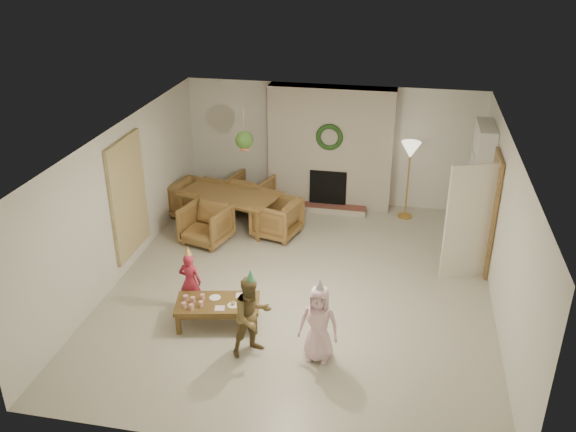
% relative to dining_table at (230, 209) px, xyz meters
% --- Properties ---
extents(floor, '(7.00, 7.00, 0.00)m').
position_rel_dining_table_xyz_m(floor, '(1.77, -1.97, -0.33)').
color(floor, '#B7B29E').
rests_on(floor, ground).
extents(ceiling, '(7.00, 7.00, 0.00)m').
position_rel_dining_table_xyz_m(ceiling, '(1.77, -1.97, 2.17)').
color(ceiling, white).
rests_on(ceiling, wall_back).
extents(wall_back, '(7.00, 0.00, 7.00)m').
position_rel_dining_table_xyz_m(wall_back, '(1.77, 1.53, 0.92)').
color(wall_back, silver).
rests_on(wall_back, floor).
extents(wall_front, '(7.00, 0.00, 7.00)m').
position_rel_dining_table_xyz_m(wall_front, '(1.77, -5.47, 0.92)').
color(wall_front, silver).
rests_on(wall_front, floor).
extents(wall_left, '(0.00, 7.00, 7.00)m').
position_rel_dining_table_xyz_m(wall_left, '(-1.23, -1.97, 0.92)').
color(wall_left, silver).
rests_on(wall_left, floor).
extents(wall_right, '(0.00, 7.00, 7.00)m').
position_rel_dining_table_xyz_m(wall_right, '(4.77, -1.97, 0.92)').
color(wall_right, silver).
rests_on(wall_right, floor).
extents(fireplace_mass, '(2.50, 0.40, 2.50)m').
position_rel_dining_table_xyz_m(fireplace_mass, '(1.77, 1.33, 0.92)').
color(fireplace_mass, '#4D1415').
rests_on(fireplace_mass, floor).
extents(fireplace_hearth, '(1.60, 0.30, 0.12)m').
position_rel_dining_table_xyz_m(fireplace_hearth, '(1.77, 0.98, -0.27)').
color(fireplace_hearth, '#5B1D19').
rests_on(fireplace_hearth, floor).
extents(fireplace_firebox, '(0.75, 0.12, 0.75)m').
position_rel_dining_table_xyz_m(fireplace_firebox, '(1.77, 1.15, 0.12)').
color(fireplace_firebox, black).
rests_on(fireplace_firebox, floor).
extents(fireplace_wreath, '(0.54, 0.10, 0.54)m').
position_rel_dining_table_xyz_m(fireplace_wreath, '(1.77, 1.10, 1.22)').
color(fireplace_wreath, '#1A3D17').
rests_on(fireplace_wreath, fireplace_mass).
extents(floor_lamp_base, '(0.29, 0.29, 0.03)m').
position_rel_dining_table_xyz_m(floor_lamp_base, '(3.36, 1.03, -0.31)').
color(floor_lamp_base, gold).
rests_on(floor_lamp_base, floor).
extents(floor_lamp_post, '(0.03, 0.03, 1.42)m').
position_rel_dining_table_xyz_m(floor_lamp_post, '(3.36, 1.03, 0.41)').
color(floor_lamp_post, gold).
rests_on(floor_lamp_post, floor).
extents(floor_lamp_shade, '(0.38, 0.38, 0.31)m').
position_rel_dining_table_xyz_m(floor_lamp_shade, '(3.36, 1.03, 1.09)').
color(floor_lamp_shade, beige).
rests_on(floor_lamp_shade, floor_lamp_post).
extents(bookshelf_carcass, '(0.30, 1.00, 2.20)m').
position_rel_dining_table_xyz_m(bookshelf_carcass, '(4.61, 0.33, 0.77)').
color(bookshelf_carcass, white).
rests_on(bookshelf_carcass, floor).
extents(bookshelf_shelf_a, '(0.30, 0.92, 0.03)m').
position_rel_dining_table_xyz_m(bookshelf_shelf_a, '(4.59, 0.33, 0.12)').
color(bookshelf_shelf_a, white).
rests_on(bookshelf_shelf_a, bookshelf_carcass).
extents(bookshelf_shelf_b, '(0.30, 0.92, 0.03)m').
position_rel_dining_table_xyz_m(bookshelf_shelf_b, '(4.59, 0.33, 0.52)').
color(bookshelf_shelf_b, white).
rests_on(bookshelf_shelf_b, bookshelf_carcass).
extents(bookshelf_shelf_c, '(0.30, 0.92, 0.03)m').
position_rel_dining_table_xyz_m(bookshelf_shelf_c, '(4.59, 0.33, 0.92)').
color(bookshelf_shelf_c, white).
rests_on(bookshelf_shelf_c, bookshelf_carcass).
extents(bookshelf_shelf_d, '(0.30, 0.92, 0.03)m').
position_rel_dining_table_xyz_m(bookshelf_shelf_d, '(4.59, 0.33, 1.32)').
color(bookshelf_shelf_d, white).
rests_on(bookshelf_shelf_d, bookshelf_carcass).
extents(books_row_lower, '(0.20, 0.40, 0.24)m').
position_rel_dining_table_xyz_m(books_row_lower, '(4.57, 0.18, 0.26)').
color(books_row_lower, maroon).
rests_on(books_row_lower, bookshelf_shelf_a).
extents(books_row_mid, '(0.20, 0.44, 0.24)m').
position_rel_dining_table_xyz_m(books_row_mid, '(4.57, 0.38, 0.66)').
color(books_row_mid, '#286396').
rests_on(books_row_mid, bookshelf_shelf_b).
extents(books_row_upper, '(0.20, 0.36, 0.22)m').
position_rel_dining_table_xyz_m(books_row_upper, '(4.57, 0.23, 1.05)').
color(books_row_upper, '#A19022').
rests_on(books_row_upper, bookshelf_shelf_c).
extents(door_frame, '(0.05, 0.86, 2.04)m').
position_rel_dining_table_xyz_m(door_frame, '(4.73, -0.77, 0.69)').
color(door_frame, brown).
rests_on(door_frame, floor).
extents(door_leaf, '(0.77, 0.32, 2.00)m').
position_rel_dining_table_xyz_m(door_leaf, '(4.35, -1.15, 0.67)').
color(door_leaf, beige).
rests_on(door_leaf, floor).
extents(curtain_panel, '(0.06, 1.20, 2.00)m').
position_rel_dining_table_xyz_m(curtain_panel, '(-1.19, -1.77, 0.92)').
color(curtain_panel, beige).
rests_on(curtain_panel, wall_left).
extents(dining_table, '(2.09, 1.51, 0.66)m').
position_rel_dining_table_xyz_m(dining_table, '(0.00, 0.00, 0.00)').
color(dining_table, brown).
rests_on(dining_table, floor).
extents(dining_chair_near, '(0.96, 0.98, 0.73)m').
position_rel_dining_table_xyz_m(dining_chair_near, '(-0.22, -0.79, 0.03)').
color(dining_chair_near, brown).
rests_on(dining_chair_near, floor).
extents(dining_chair_far, '(0.96, 0.98, 0.73)m').
position_rel_dining_table_xyz_m(dining_chair_far, '(0.22, 0.79, 0.03)').
color(dining_chair_far, brown).
rests_on(dining_chair_far, floor).
extents(dining_chair_left, '(0.98, 0.96, 0.73)m').
position_rel_dining_table_xyz_m(dining_chair_left, '(-0.79, 0.22, 0.03)').
color(dining_chair_left, brown).
rests_on(dining_chair_left, floor).
extents(dining_chair_right, '(0.98, 0.96, 0.73)m').
position_rel_dining_table_xyz_m(dining_chair_right, '(0.99, -0.28, 0.03)').
color(dining_chair_right, brown).
rests_on(dining_chair_right, floor).
extents(hanging_plant_cord, '(0.01, 0.01, 0.70)m').
position_rel_dining_table_xyz_m(hanging_plant_cord, '(0.47, -0.47, 1.82)').
color(hanging_plant_cord, tan).
rests_on(hanging_plant_cord, ceiling).
extents(hanging_plant_pot, '(0.16, 0.16, 0.12)m').
position_rel_dining_table_xyz_m(hanging_plant_pot, '(0.47, -0.47, 1.47)').
color(hanging_plant_pot, '#A75035').
rests_on(hanging_plant_pot, hanging_plant_cord).
extents(hanging_plant_foliage, '(0.32, 0.32, 0.32)m').
position_rel_dining_table_xyz_m(hanging_plant_foliage, '(0.47, -0.47, 1.59)').
color(hanging_plant_foliage, '#2B4F1A').
rests_on(hanging_plant_foliage, hanging_plant_pot).
extents(coffee_table_top, '(1.31, 0.84, 0.06)m').
position_rel_dining_table_xyz_m(coffee_table_top, '(0.75, -3.23, 0.01)').
color(coffee_table_top, brown).
rests_on(coffee_table_top, floor).
extents(coffee_table_apron, '(1.20, 0.73, 0.07)m').
position_rel_dining_table_xyz_m(coffee_table_apron, '(0.75, -3.23, -0.05)').
color(coffee_table_apron, brown).
rests_on(coffee_table_apron, floor).
extents(coffee_leg_fl, '(0.08, 0.08, 0.32)m').
position_rel_dining_table_xyz_m(coffee_leg_fl, '(0.27, -3.58, -0.17)').
color(coffee_leg_fl, brown).
rests_on(coffee_leg_fl, floor).
extents(coffee_leg_fr, '(0.08, 0.08, 0.32)m').
position_rel_dining_table_xyz_m(coffee_leg_fr, '(1.34, -3.35, -0.17)').
color(coffee_leg_fr, brown).
rests_on(coffee_leg_fr, floor).
extents(coffee_leg_bl, '(0.08, 0.08, 0.32)m').
position_rel_dining_table_xyz_m(coffee_leg_bl, '(0.16, -3.10, -0.17)').
color(coffee_leg_bl, brown).
rests_on(coffee_leg_bl, floor).
extents(coffee_leg_br, '(0.08, 0.08, 0.32)m').
position_rel_dining_table_xyz_m(coffee_leg_br, '(1.24, -2.87, -0.17)').
color(coffee_leg_br, brown).
rests_on(coffee_leg_br, floor).
extents(cup_a, '(0.08, 0.08, 0.08)m').
position_rel_dining_table_xyz_m(cup_a, '(0.33, -3.46, 0.08)').
color(cup_a, silver).
rests_on(cup_a, coffee_table_top).
extents(cup_b, '(0.08, 0.08, 0.08)m').
position_rel_dining_table_xyz_m(cup_b, '(0.29, -3.28, 0.08)').
color(cup_b, silver).
rests_on(cup_b, coffee_table_top).
extents(cup_c, '(0.08, 0.08, 0.08)m').
position_rel_dining_table_xyz_m(cup_c, '(0.44, -3.48, 0.08)').
color(cup_c, silver).
rests_on(cup_c, coffee_table_top).
extents(cup_d, '(0.08, 0.08, 0.08)m').
position_rel_dining_table_xyz_m(cup_d, '(0.41, -3.30, 0.08)').
color(cup_d, silver).
rests_on(cup_d, coffee_table_top).
extents(cup_e, '(0.08, 0.08, 0.08)m').
position_rel_dining_table_xyz_m(cup_e, '(0.56, -3.38, 0.08)').
color(cup_e, silver).
rests_on(cup_e, coffee_table_top).
extents(cup_f, '(0.08, 0.08, 0.08)m').
position_rel_dining_table_xyz_m(cup_f, '(0.52, -3.20, 0.08)').
color(cup_f, silver).
rests_on(cup_f, coffee_table_top).
extents(plate_a, '(0.20, 0.20, 0.01)m').
position_rel_dining_table_xyz_m(plate_a, '(0.68, -3.13, 0.05)').
color(plate_a, white).
rests_on(plate_a, coffee_table_top).
extents(plate_b, '(0.20, 0.20, 0.01)m').
position_rel_dining_table_xyz_m(plate_b, '(1.00, -3.27, 0.05)').
color(plate_b, white).
rests_on(plate_b, coffee_table_top).
extents(plate_c, '(0.20, 0.20, 0.01)m').
position_rel_dining_table_xyz_m(plate_c, '(1.14, -3.05, 0.05)').
color(plate_c, white).
rests_on(plate_c, coffee_table_top).
extents(food_scoop, '(0.08, 0.08, 0.07)m').
position_rel_dining_table_xyz_m(food_scoop, '(1.00, -3.27, 0.08)').
color(food_scoop, tan).
rests_on(food_scoop, plate_b).
extents(napkin_left, '(0.17, 0.17, 0.01)m').
position_rel_dining_table_xyz_m(napkin_left, '(0.83, -3.38, 0.05)').
color(napkin_left, '#DEA4B8').
rests_on(napkin_left, coffee_table_top).
extents(napkin_right, '(0.17, 0.17, 0.01)m').
position_rel_dining_table_xyz_m(napkin_right, '(1.04, -2.99, 0.05)').
color(napkin_right, '#DEA4B8').
rests_on(napkin_right, coffee_table_top).
extents(child_red, '(0.35, 0.24, 0.95)m').
position_rel_dining_table_xyz_m(child_red, '(0.24, -2.93, 0.14)').
color(child_red, '#A42338').
rests_on(child_red, floor).
extents(party_hat_red, '(0.17, 0.17, 0.18)m').
position_rel_dining_table_xyz_m(party_hat_red, '(0.24, -2.93, 0.66)').
color(party_hat_red, '#D7D948').
rests_on(party_hat_red, child_red).
extents(child_plaid, '(0.72, 0.71, 1.17)m').
position_rel_dining_table_xyz_m(child_plaid, '(1.41, -3.77, 0.26)').
color(child_plaid, brown).
rests_on(child_plaid, floor).
extents(party_hat_plaid, '(0.18, 0.18, 0.19)m').
position_rel_dining_table_xyz_m(party_hat_plaid, '(1.41, -3.77, 0.88)').
color(party_hat_plaid, '#44A062').
rests_on(party_hat_plaid, child_plaid).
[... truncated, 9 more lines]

